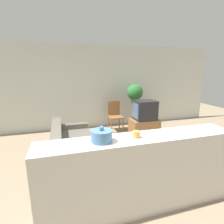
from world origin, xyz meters
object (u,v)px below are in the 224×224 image
Objects in this scene: television at (145,110)px; wooden_chair at (115,114)px; decorative_bowl at (102,136)px; potted_plant at (135,93)px; couch at (72,147)px.

wooden_chair is at bearing 131.04° from television.
wooden_chair is (-0.67, 0.77, -0.27)m from television.
potted_plant is at bearing 60.32° from decorative_bowl.
couch is at bearing -133.17° from wooden_chair.
television is 3.16m from decorative_bowl.
wooden_chair is 1.52× the size of potted_plant.
television is 1.05m from wooden_chair.
television is 2.35× the size of decorative_bowl.
couch is at bearing 99.42° from decorative_bowl.
potted_plant is at bearing 36.29° from couch.
decorative_bowl reaches higher than wooden_chair.
potted_plant reaches higher than wooden_chair.
potted_plant is 3.80m from decorative_bowl.
couch is 1.77× the size of wooden_chair.
potted_plant is (0.68, 0.01, 0.68)m from wooden_chair.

